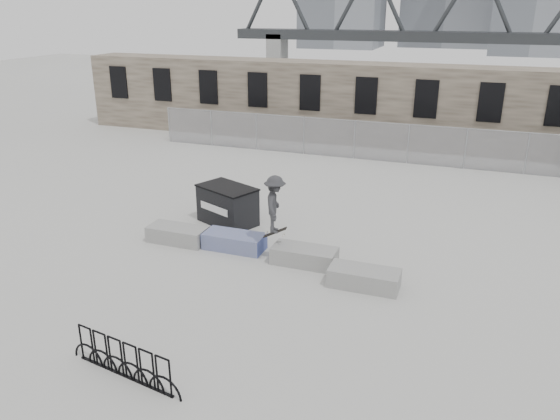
# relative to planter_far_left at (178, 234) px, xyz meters

# --- Properties ---
(ground) EXTENTS (120.00, 120.00, 0.00)m
(ground) POSITION_rel_planter_far_left_xyz_m (3.22, 0.08, -0.29)
(ground) COLOR #B1B1AC
(ground) RESTS_ON ground
(stone_wall) EXTENTS (36.00, 2.58, 4.50)m
(stone_wall) POSITION_rel_planter_far_left_xyz_m (3.22, 16.32, 1.96)
(stone_wall) COLOR brown
(stone_wall) RESTS_ON ground
(chainlink_fence) EXTENTS (22.06, 0.06, 2.02)m
(chainlink_fence) POSITION_rel_planter_far_left_xyz_m (3.22, 12.58, 0.74)
(chainlink_fence) COLOR gray
(chainlink_fence) RESTS_ON ground
(planter_far_left) EXTENTS (2.00, 0.90, 0.54)m
(planter_far_left) POSITION_rel_planter_far_left_xyz_m (0.00, 0.00, 0.00)
(planter_far_left) COLOR #979794
(planter_far_left) RESTS_ON ground
(planter_center_left) EXTENTS (2.00, 0.90, 0.54)m
(planter_center_left) POSITION_rel_planter_far_left_xyz_m (2.05, 0.13, 0.00)
(planter_center_left) COLOR #2F3E8D
(planter_center_left) RESTS_ON ground
(planter_center_right) EXTENTS (2.00, 0.90, 0.54)m
(planter_center_right) POSITION_rel_planter_far_left_xyz_m (4.56, -0.14, 0.00)
(planter_center_right) COLOR #979794
(planter_center_right) RESTS_ON ground
(planter_offset) EXTENTS (2.00, 0.90, 0.54)m
(planter_offset) POSITION_rel_planter_far_left_xyz_m (6.60, -0.95, 0.00)
(planter_offset) COLOR #979794
(planter_offset) RESTS_ON ground
(dumpster) EXTENTS (2.48, 2.05, 1.41)m
(dumpster) POSITION_rel_planter_far_left_xyz_m (0.88, 2.13, 0.42)
(dumpster) COLOR black
(dumpster) RESTS_ON ground
(bike_rack) EXTENTS (3.10, 0.60, 0.90)m
(bike_rack) POSITION_rel_planter_far_left_xyz_m (2.59, -6.74, 0.15)
(bike_rack) COLOR black
(bike_rack) RESTS_ON ground
(truss_bridge) EXTENTS (70.00, 3.00, 9.80)m
(truss_bridge) POSITION_rel_planter_far_left_xyz_m (13.22, 55.08, 3.84)
(truss_bridge) COLOR #2D3033
(truss_bridge) RESTS_ON ground
(skateboarder) EXTENTS (0.96, 1.30, 2.02)m
(skateboarder) POSITION_rel_planter_far_left_xyz_m (3.60, -0.18, 1.57)
(skateboarder) COLOR #2F2F32
(skateboarder) RESTS_ON ground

